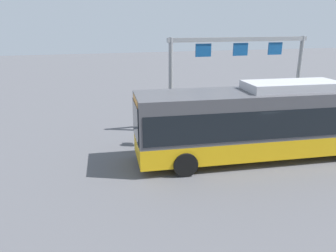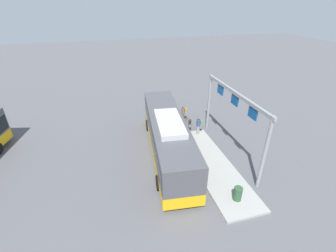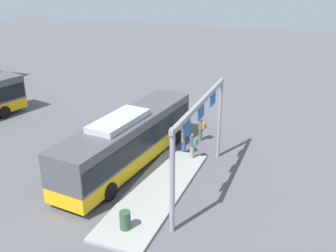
{
  "view_description": "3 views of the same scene",
  "coord_description": "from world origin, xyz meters",
  "px_view_note": "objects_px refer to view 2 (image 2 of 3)",
  "views": [
    {
      "loc": [
        8.37,
        11.73,
        5.8
      ],
      "look_at": [
        4.25,
        -1.66,
        1.38
      ],
      "focal_mm": 34.18,
      "sensor_mm": 36.0,
      "label": 1
    },
    {
      "loc": [
        -14.92,
        4.08,
        11.03
      ],
      "look_at": [
        2.27,
        -0.66,
        1.25
      ],
      "focal_mm": 25.07,
      "sensor_mm": 36.0,
      "label": 2
    },
    {
      "loc": [
        -19.17,
        -10.09,
        11.48
      ],
      "look_at": [
        4.12,
        -0.95,
        1.17
      ],
      "focal_mm": 41.77,
      "sensor_mm": 36.0,
      "label": 3
    }
  ],
  "objects_px": {
    "person_waiting_mid": "(199,125)",
    "trash_bin": "(238,194)",
    "person_boarding": "(183,113)",
    "bus_main": "(168,134)",
    "person_waiting_near": "(187,125)"
  },
  "relations": [
    {
      "from": "bus_main",
      "to": "person_waiting_near",
      "type": "distance_m",
      "value": 3.88
    },
    {
      "from": "bus_main",
      "to": "person_waiting_mid",
      "type": "height_order",
      "value": "bus_main"
    },
    {
      "from": "person_waiting_near",
      "to": "person_waiting_mid",
      "type": "distance_m",
      "value": 1.06
    },
    {
      "from": "person_boarding",
      "to": "trash_bin",
      "type": "relative_size",
      "value": 1.86
    },
    {
      "from": "bus_main",
      "to": "trash_bin",
      "type": "height_order",
      "value": "bus_main"
    },
    {
      "from": "person_waiting_mid",
      "to": "trash_bin",
      "type": "bearing_deg",
      "value": 102.44
    },
    {
      "from": "person_boarding",
      "to": "trash_bin",
      "type": "distance_m",
      "value": 11.06
    },
    {
      "from": "bus_main",
      "to": "trash_bin",
      "type": "distance_m",
      "value": 6.67
    },
    {
      "from": "bus_main",
      "to": "person_waiting_mid",
      "type": "xyz_separation_m",
      "value": [
        2.04,
        -3.43,
        -0.76
      ]
    },
    {
      "from": "person_waiting_mid",
      "to": "trash_bin",
      "type": "distance_m",
      "value": 8.02
    },
    {
      "from": "person_boarding",
      "to": "trash_bin",
      "type": "xyz_separation_m",
      "value": [
        -11.06,
        0.26,
        -0.28
      ]
    },
    {
      "from": "bus_main",
      "to": "person_waiting_near",
      "type": "height_order",
      "value": "bus_main"
    },
    {
      "from": "person_boarding",
      "to": "bus_main",
      "type": "bearing_deg",
      "value": 69.59
    },
    {
      "from": "person_waiting_near",
      "to": "person_waiting_mid",
      "type": "height_order",
      "value": "person_waiting_mid"
    },
    {
      "from": "trash_bin",
      "to": "person_waiting_mid",
      "type": "bearing_deg",
      "value": -4.66
    }
  ]
}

